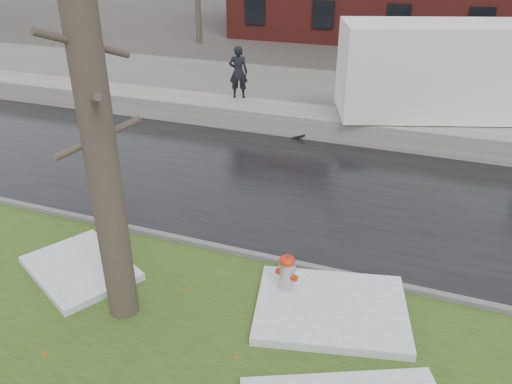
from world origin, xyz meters
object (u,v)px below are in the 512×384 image
(box_truck, at_px, (467,79))
(worker, at_px, (238,72))
(tree, at_px, (99,142))
(fire_hydrant, at_px, (287,274))

(box_truck, height_order, worker, box_truck)
(tree, relative_size, worker, 3.43)
(fire_hydrant, bearing_deg, tree, -135.53)
(tree, xyz_separation_m, box_truck, (5.30, 11.45, -1.29))
(box_truck, relative_size, worker, 5.91)
(fire_hydrant, distance_m, worker, 10.45)
(fire_hydrant, distance_m, box_truck, 10.50)
(box_truck, distance_m, worker, 7.57)
(fire_hydrant, relative_size, worker, 0.49)
(fire_hydrant, relative_size, tree, 0.14)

